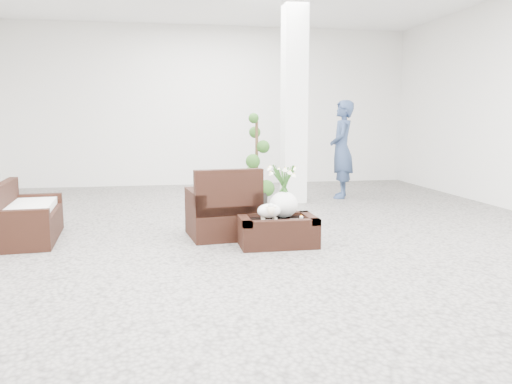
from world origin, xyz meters
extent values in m
plane|color=gray|center=(0.00, 0.00, 0.00)|extent=(11.00, 11.00, 0.00)
cube|color=white|center=(1.20, 2.80, 1.75)|extent=(0.40, 0.40, 3.50)
cube|color=black|center=(0.22, -0.27, 0.16)|extent=(0.90, 0.60, 0.31)
ellipsoid|color=white|center=(0.10, -0.37, 0.42)|extent=(0.28, 0.23, 0.21)
cylinder|color=white|center=(0.52, -0.25, 0.33)|extent=(0.04, 0.04, 0.03)
cube|color=black|center=(-0.36, 0.31, 0.45)|extent=(0.93, 0.90, 0.89)
cube|color=black|center=(-2.73, 0.51, 0.36)|extent=(0.75, 1.40, 0.72)
imported|color=navy|center=(2.20, 3.08, 0.91)|extent=(0.64, 0.77, 1.82)
camera|label=1|loc=(-1.07, -6.07, 1.51)|focal=35.95mm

